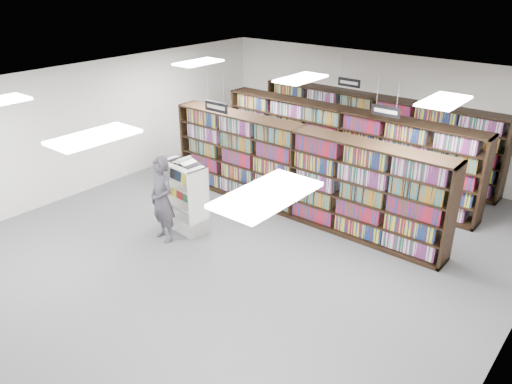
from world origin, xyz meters
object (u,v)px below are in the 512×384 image
Objects in this scene: bookshelf_row_near at (297,172)px; shopper at (162,200)px; endcap_display at (186,206)px; open_book at (184,161)px.

shopper is at bearing -118.93° from bookshelf_row_near.
shopper is (-1.49, -2.70, -0.13)m from bookshelf_row_near.
shopper reaches higher than endcap_display.
endcap_display is at bearing -90.42° from open_book.
bookshelf_row_near is 9.85× the size of open_book.
open_book is at bearing -127.46° from bookshelf_row_near.
open_book is 0.94m from shopper.
open_book is at bearing 102.20° from shopper.
open_book is 0.39× the size of shopper.
bookshelf_row_near reaches higher than open_book.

